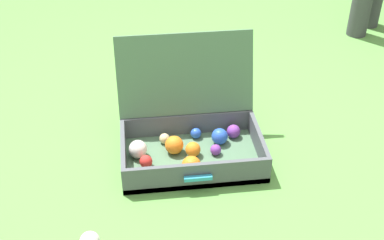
# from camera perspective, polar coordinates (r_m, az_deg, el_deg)

# --- Properties ---
(ground_plane) EXTENTS (16.00, 16.00, 0.00)m
(ground_plane) POSITION_cam_1_polar(r_m,az_deg,el_deg) (2.19, -0.24, -4.37)
(ground_plane) COLOR #569342
(open_suitcase) EXTENTS (0.59, 0.49, 0.47)m
(open_suitcase) POSITION_cam_1_polar(r_m,az_deg,el_deg) (2.16, -0.34, -1.41)
(open_suitcase) COLOR #4C7051
(open_suitcase) RESTS_ON ground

